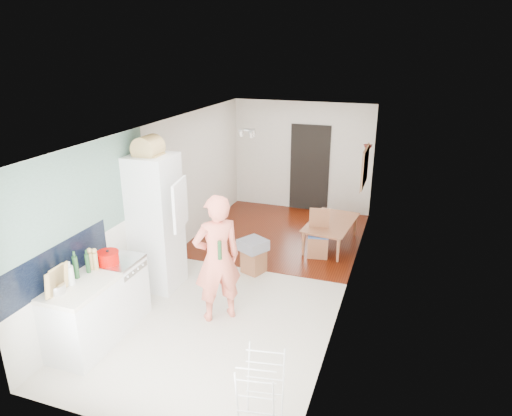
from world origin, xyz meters
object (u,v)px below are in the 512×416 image
Objects in this scene: dining_table at (332,236)px; drying_rack at (261,391)px; stool at (254,260)px; person at (217,248)px; dining_chair at (318,234)px.

drying_rack is at bearing -173.09° from dining_table.
dining_table is 1.83m from stool.
person is 2.68m from dining_chair.
person is 5.06× the size of stool.
dining_chair is (-0.16, -0.51, 0.22)m from dining_table.
dining_chair reaches higher than dining_table.
stool reaches higher than dining_table.
drying_rack is (1.17, -1.63, -0.70)m from person.
drying_rack is (0.25, -4.06, -0.04)m from dining_chair.
dining_chair is 1.12× the size of drying_rack.
dining_table is 1.39× the size of dining_chair.
person reaches higher than dining_table.
drying_rack is (0.08, -4.57, 0.18)m from dining_table.
person is 1.80× the size of dining_table.
drying_rack is at bearing -69.49° from stool.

